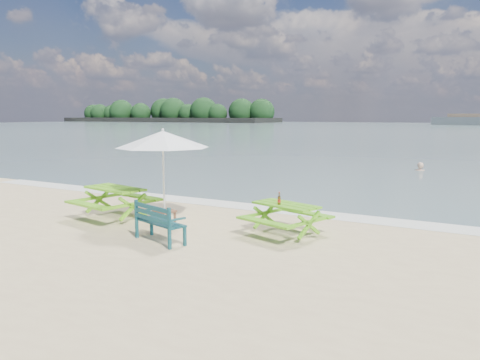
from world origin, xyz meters
The scene contains 10 objects.
sea centered at (0.00, 85.00, 0.00)m, with size 300.00×300.00×0.00m, color slate.
foam_strip centered at (0.00, 4.60, 0.01)m, with size 22.00×0.90×0.01m, color silver.
island_headland centered at (-110.00, 140.00, 3.26)m, with size 90.00×22.00×7.60m.
picnic_table_left centered at (-2.54, 1.68, 0.38)m, with size 1.95×2.10×0.78m.
picnic_table_right centered at (1.85, 2.23, 0.33)m, with size 1.83×1.94×0.68m.
park_bench centered at (-0.17, 0.49, 0.24)m, with size 1.33×0.77×0.78m.
side_table centered at (-1.22, 1.96, 0.15)m, with size 0.57×0.57×0.29m.
patio_umbrella centered at (-1.22, 1.96, 1.99)m, with size 2.86×2.86×2.20m.
beer_bottle centered at (1.75, 2.10, 0.77)m, with size 0.07×0.07×0.26m.
swimmer centered at (2.49, 16.31, -0.46)m, with size 0.66×0.48×1.68m.
Camera 1 is at (5.79, -6.79, 2.56)m, focal length 35.00 mm.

